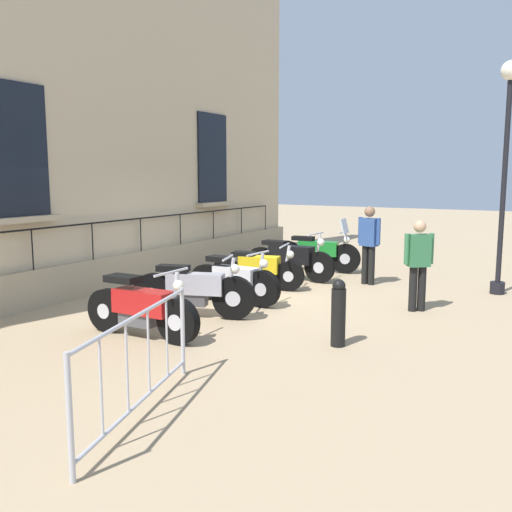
# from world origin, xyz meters

# --- Properties ---
(ground_plane) EXTENTS (60.00, 60.00, 0.00)m
(ground_plane) POSITION_xyz_m (0.00, 0.00, 0.00)
(ground_plane) COLOR tan
(building_facade) EXTENTS (0.82, 13.37, 7.66)m
(building_facade) POSITION_xyz_m (-2.90, -0.00, 3.72)
(building_facade) COLOR #C6B28E
(building_facade) RESTS_ON ground_plane
(motorcycle_red) EXTENTS (1.99, 0.73, 1.04)m
(motorcycle_red) POSITION_xyz_m (0.34, -3.23, 0.43)
(motorcycle_red) COLOR black
(motorcycle_red) RESTS_ON ground_plane
(motorcycle_silver) EXTENTS (2.07, 0.87, 1.04)m
(motorcycle_silver) POSITION_xyz_m (0.29, -1.89, 0.44)
(motorcycle_silver) COLOR black
(motorcycle_silver) RESTS_ON ground_plane
(motorcycle_white) EXTENTS (1.94, 0.71, 0.99)m
(motorcycle_white) POSITION_xyz_m (0.33, -0.68, 0.42)
(motorcycle_white) COLOR black
(motorcycle_white) RESTS_ON ground_plane
(motorcycle_yellow) EXTENTS (1.96, 0.80, 0.95)m
(motorcycle_yellow) POSITION_xyz_m (0.07, 0.65, 0.41)
(motorcycle_yellow) COLOR black
(motorcycle_yellow) RESTS_ON ground_plane
(motorcycle_black) EXTENTS (2.19, 0.72, 1.10)m
(motorcycle_black) POSITION_xyz_m (0.18, 1.91, 0.47)
(motorcycle_black) COLOR black
(motorcycle_black) RESTS_ON ground_plane
(motorcycle_green) EXTENTS (2.18, 0.58, 1.31)m
(motorcycle_green) POSITION_xyz_m (0.27, 3.22, 0.46)
(motorcycle_green) COLOR black
(motorcycle_green) RESTS_ON ground_plane
(lamppost) EXTENTS (0.38, 0.38, 4.49)m
(lamppost) POSITION_xyz_m (4.45, 2.63, 2.81)
(lamppost) COLOR black
(lamppost) RESTS_ON ground_plane
(crowd_barrier) EXTENTS (0.77, 2.40, 1.05)m
(crowd_barrier) POSITION_xyz_m (2.14, -5.31, 0.57)
(crowd_barrier) COLOR #B7B7BF
(crowd_barrier) RESTS_ON ground_plane
(bollard) EXTENTS (0.20, 0.20, 0.94)m
(bollard) POSITION_xyz_m (2.97, -2.18, 0.47)
(bollard) COLOR black
(bollard) RESTS_ON ground_plane
(pedestrian_standing) EXTENTS (0.44, 0.40, 1.59)m
(pedestrian_standing) POSITION_xyz_m (3.41, 0.40, 0.89)
(pedestrian_standing) COLOR black
(pedestrian_standing) RESTS_ON ground_plane
(pedestrian_walking) EXTENTS (0.52, 0.29, 1.69)m
(pedestrian_walking) POSITION_xyz_m (1.89, 2.28, 0.96)
(pedestrian_walking) COLOR black
(pedestrian_walking) RESTS_ON ground_plane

